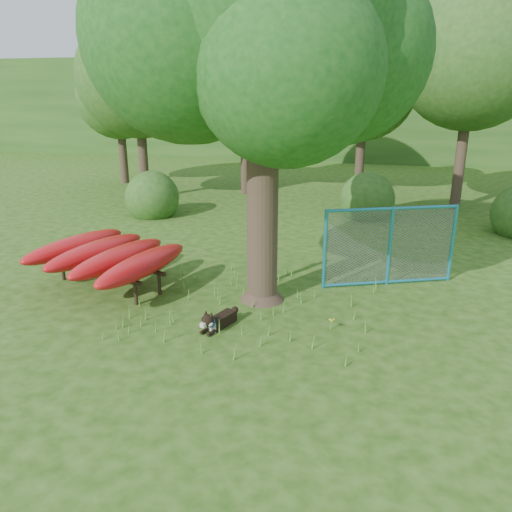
% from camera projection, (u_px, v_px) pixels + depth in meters
% --- Properties ---
extents(ground, '(80.00, 80.00, 0.00)m').
position_uv_depth(ground, '(228.00, 329.00, 8.84)').
color(ground, '#22460E').
rests_on(ground, ground).
extents(oak_tree, '(5.85, 5.09, 7.52)m').
position_uv_depth(oak_tree, '(261.00, 30.00, 8.57)').
color(oak_tree, '#37281E').
rests_on(oak_tree, ground).
extents(wooden_post, '(0.36, 0.22, 1.36)m').
position_uv_depth(wooden_post, '(266.00, 252.00, 10.73)').
color(wooden_post, '#6E6152').
rests_on(wooden_post, ground).
extents(kayak_rack, '(3.31, 3.58, 0.95)m').
position_uv_depth(kayak_rack, '(107.00, 255.00, 10.52)').
color(kayak_rack, black).
rests_on(kayak_rack, ground).
extents(husky_dog, '(0.49, 0.91, 0.43)m').
position_uv_depth(husky_dog, '(217.00, 321.00, 8.83)').
color(husky_dog, black).
rests_on(husky_dog, ground).
extents(fence_section, '(2.74, 1.24, 2.88)m').
position_uv_depth(fence_section, '(390.00, 246.00, 10.63)').
color(fence_section, teal).
rests_on(fence_section, ground).
extents(wildflower_clump, '(0.10, 0.10, 0.22)m').
position_uv_depth(wildflower_clump, '(331.00, 321.00, 8.76)').
color(wildflower_clump, '#569631').
rests_on(wildflower_clump, ground).
extents(bg_tree_a, '(4.40, 4.40, 6.70)m').
position_uv_depth(bg_tree_a, '(137.00, 77.00, 18.14)').
color(bg_tree_a, '#37281E').
rests_on(bg_tree_a, ground).
extents(bg_tree_b, '(5.20, 5.20, 8.22)m').
position_uv_depth(bg_tree_b, '(244.00, 46.00, 18.80)').
color(bg_tree_b, '#37281E').
rests_on(bg_tree_b, ground).
extents(bg_tree_c, '(4.00, 4.00, 6.12)m').
position_uv_depth(bg_tree_c, '(364.00, 88.00, 19.14)').
color(bg_tree_c, '#37281E').
rests_on(bg_tree_c, ground).
extents(bg_tree_d, '(4.80, 4.80, 7.50)m').
position_uv_depth(bg_tree_d, '(474.00, 56.00, 16.18)').
color(bg_tree_d, '#37281E').
rests_on(bg_tree_d, ground).
extents(bg_tree_f, '(3.60, 3.60, 5.55)m').
position_uv_depth(bg_tree_f, '(118.00, 98.00, 21.72)').
color(bg_tree_f, '#37281E').
rests_on(bg_tree_f, ground).
extents(shrub_left, '(1.80, 1.80, 1.80)m').
position_uv_depth(shrub_left, '(153.00, 215.00, 16.90)').
color(shrub_left, '#265019').
rests_on(shrub_left, ground).
extents(shrub_mid, '(1.80, 1.80, 1.80)m').
position_uv_depth(shrub_mid, '(366.00, 217.00, 16.64)').
color(shrub_mid, '#265019').
rests_on(shrub_mid, ground).
extents(wooded_hillside, '(80.00, 12.00, 6.00)m').
position_uv_depth(wooded_hillside, '(351.00, 107.00, 33.64)').
color(wooded_hillside, '#265019').
rests_on(wooded_hillside, ground).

